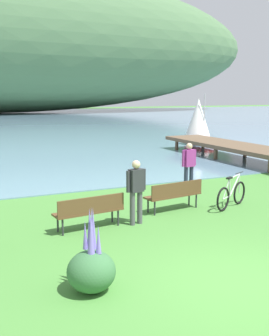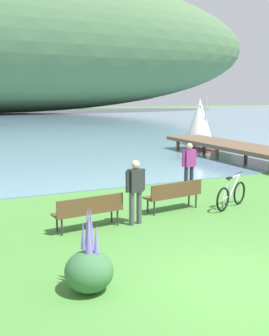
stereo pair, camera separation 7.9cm
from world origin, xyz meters
name	(u,v)px [view 1 (the left image)]	position (x,y,z in m)	size (l,w,h in m)	color
ground_plane	(244,284)	(0.00, 0.00, 0.00)	(200.00, 200.00, 0.00)	#478438
park_bench_near_camera	(174,193)	(1.25, 4.68, 0.52)	(1.85, 0.71, 0.88)	brown
park_bench_further_along	(90,209)	(-1.55, 4.09, 0.52)	(1.84, 0.67, 0.88)	brown
bicycle_leaning_near_bench	(232,195)	(3.00, 4.26, 0.40)	(1.63, 0.81, 1.01)	black
person_at_shoreline	(189,164)	(2.99, 6.67, 0.98)	(0.61, 0.26, 1.71)	#282D47
person_on_the_grass	(136,188)	(-0.31, 3.99, 0.98)	(0.60, 0.29, 1.71)	#4C4C51
echium_bush_mid_cluster	(91,268)	(-2.58, 0.92, 0.42)	(0.85, 0.85, 1.52)	#386B3D
sailboat_toward_hillside	(199,121)	(10.76, 17.87, 1.63)	(2.16, 2.98, 3.38)	#B22323
pier_dock	(231,146)	(9.00, 12.08, 0.69)	(2.40, 10.00, 0.80)	brown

